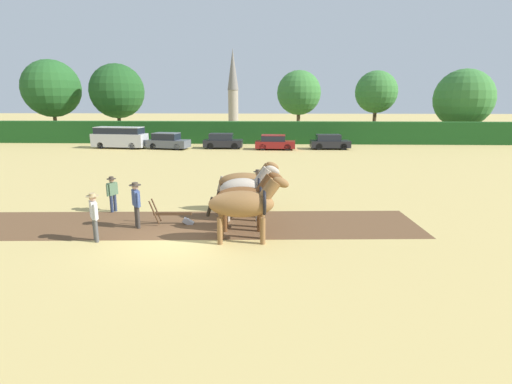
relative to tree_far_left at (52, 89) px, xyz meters
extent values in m
plane|color=tan|center=(24.34, -37.06, -6.12)|extent=(240.00, 240.00, 0.00)
cube|color=brown|center=(23.46, -35.28, -6.11)|extent=(20.25, 4.76, 0.01)
cube|color=#194719|center=(24.34, -5.54, -4.91)|extent=(65.02, 1.58, 2.42)
cylinder|color=brown|center=(0.00, 0.00, -4.03)|extent=(0.44, 0.44, 4.18)
sphere|color=#235623|center=(0.00, 0.00, 0.01)|extent=(7.06, 7.06, 7.06)
cylinder|color=#423323|center=(8.46, -0.46, -4.13)|extent=(0.44, 0.44, 3.98)
sphere|color=#1E4C1E|center=(8.46, -0.46, -0.32)|extent=(6.61, 6.61, 6.61)
cylinder|color=brown|center=(30.91, 0.21, -4.06)|extent=(0.44, 0.44, 4.12)
sphere|color=#387533|center=(30.91, 0.21, -0.52)|extent=(5.39, 5.39, 5.39)
cylinder|color=#4C3823|center=(40.23, -0.09, -3.97)|extent=(0.44, 0.44, 4.30)
sphere|color=#387533|center=(40.23, -0.09, -0.43)|extent=(5.06, 5.06, 5.06)
cylinder|color=brown|center=(50.21, -1.23, -4.60)|extent=(0.44, 0.44, 3.03)
sphere|color=#387533|center=(50.21, -1.23, -1.21)|extent=(6.83, 6.83, 6.83)
cylinder|color=gray|center=(19.77, 31.72, -2.85)|extent=(2.03, 2.03, 6.53)
cone|color=slate|center=(19.77, 31.72, 4.40)|extent=(2.23, 2.23, 7.98)
ellipsoid|color=brown|center=(26.58, -37.11, -4.74)|extent=(2.34, 1.10, 0.93)
cylinder|color=brown|center=(27.30, -36.80, -5.64)|extent=(0.18, 0.18, 0.96)
cylinder|color=brown|center=(27.33, -37.34, -5.64)|extent=(0.18, 0.18, 0.96)
cylinder|color=brown|center=(25.82, -36.88, -5.64)|extent=(0.18, 0.18, 0.96)
cylinder|color=brown|center=(25.85, -37.41, -5.64)|extent=(0.18, 0.18, 0.96)
cylinder|color=brown|center=(27.55, -37.05, -4.26)|extent=(0.82, 0.48, 0.88)
ellipsoid|color=brown|center=(27.94, -37.03, -3.98)|extent=(0.69, 0.30, 0.54)
cube|color=black|center=(27.72, -37.04, -4.06)|extent=(0.40, 0.10, 0.54)
cylinder|color=black|center=(25.49, -37.16, -4.84)|extent=(0.30, 0.14, 0.71)
torus|color=black|center=(27.37, -37.06, -4.67)|extent=(0.16, 0.95, 0.94)
ellipsoid|color=brown|center=(26.51, -35.78, -4.84)|extent=(2.07, 0.98, 0.83)
cylinder|color=brown|center=(27.15, -35.50, -5.67)|extent=(0.18, 0.18, 0.90)
cylinder|color=brown|center=(27.17, -35.99, -5.67)|extent=(0.18, 0.18, 0.90)
cylinder|color=brown|center=(25.84, -35.57, -5.67)|extent=(0.18, 0.18, 0.90)
cylinder|color=brown|center=(25.86, -36.06, -5.67)|extent=(0.18, 0.18, 0.90)
cylinder|color=brown|center=(27.36, -35.73, -4.36)|extent=(0.80, 0.44, 0.88)
ellipsoid|color=brown|center=(27.78, -35.71, -4.07)|extent=(0.69, 0.30, 0.54)
cube|color=black|center=(27.55, -35.72, -4.18)|extent=(0.42, 0.10, 0.56)
cylinder|color=black|center=(25.54, -35.83, -4.93)|extent=(0.30, 0.14, 0.71)
torus|color=black|center=(27.21, -35.74, -4.78)|extent=(0.16, 0.86, 0.86)
ellipsoid|color=#B2A38E|center=(26.43, -34.45, -4.83)|extent=(1.95, 1.09, 0.94)
cylinder|color=#B2A38E|center=(27.04, -34.15, -5.68)|extent=(0.18, 0.18, 0.87)
cylinder|color=#B2A38E|center=(27.07, -34.69, -5.68)|extent=(0.18, 0.18, 0.87)
cylinder|color=#B2A38E|center=(25.80, -34.22, -5.68)|extent=(0.18, 0.18, 0.87)
cylinder|color=#B2A38E|center=(25.83, -34.76, -5.68)|extent=(0.18, 0.18, 0.87)
cylinder|color=#B2A38E|center=(27.24, -34.41, -4.33)|extent=(0.85, 0.49, 0.91)
ellipsoid|color=#B2A38E|center=(27.66, -34.39, -4.03)|extent=(0.69, 0.30, 0.54)
cube|color=black|center=(27.43, -34.40, -4.13)|extent=(0.42, 0.10, 0.56)
cylinder|color=black|center=(25.53, -34.50, -4.93)|extent=(0.30, 0.14, 0.71)
torus|color=black|center=(27.10, -34.42, -4.75)|extent=(0.16, 0.95, 0.95)
ellipsoid|color=brown|center=(26.36, -33.13, -4.79)|extent=(2.22, 0.98, 0.82)
cylinder|color=brown|center=(27.06, -32.85, -5.64)|extent=(0.18, 0.18, 0.96)
cylinder|color=brown|center=(27.08, -33.33, -5.64)|extent=(0.18, 0.18, 0.96)
cylinder|color=brown|center=(25.65, -32.93, -5.64)|extent=(0.18, 0.18, 0.96)
cylinder|color=brown|center=(25.67, -33.40, -5.64)|extent=(0.18, 0.18, 0.96)
cylinder|color=brown|center=(27.29, -33.08, -4.34)|extent=(0.75, 0.43, 0.81)
ellipsoid|color=brown|center=(27.66, -33.06, -4.08)|extent=(0.69, 0.30, 0.54)
cube|color=gray|center=(27.45, -33.07, -4.17)|extent=(0.38, 0.10, 0.50)
cylinder|color=gray|center=(25.33, -33.18, -4.87)|extent=(0.30, 0.14, 0.71)
torus|color=black|center=(27.12, -33.09, -4.72)|extent=(0.15, 0.85, 0.84)
cube|color=#4C331E|center=(23.67, -35.27, -5.67)|extent=(1.53, 0.18, 0.12)
cube|color=#939399|center=(24.28, -35.23, -6.02)|extent=(0.49, 0.23, 0.39)
cylinder|color=#4C331E|center=(22.97, -35.10, -5.57)|extent=(0.40, 0.08, 0.96)
cylinder|color=#4C331E|center=(22.99, -35.50, -5.57)|extent=(0.40, 0.08, 0.96)
cylinder|color=#38332D|center=(22.32, -35.61, -5.68)|extent=(0.14, 0.14, 0.88)
cylinder|color=#38332D|center=(22.45, -35.81, -5.68)|extent=(0.14, 0.14, 0.88)
cube|color=#3D5184|center=(22.38, -35.71, -4.92)|extent=(0.45, 0.54, 0.63)
sphere|color=tan|center=(22.38, -35.71, -4.48)|extent=(0.24, 0.24, 0.24)
cylinder|color=#3D5184|center=(22.22, -35.46, -4.94)|extent=(0.09, 0.09, 0.59)
cylinder|color=#3D5184|center=(22.55, -35.96, -4.94)|extent=(0.09, 0.09, 0.59)
cylinder|color=#42382D|center=(22.38, -35.71, -4.41)|extent=(0.45, 0.45, 0.02)
cylinder|color=#42382D|center=(22.38, -35.71, -4.36)|extent=(0.23, 0.23, 0.10)
cylinder|color=#28334C|center=(26.93, -31.50, -5.73)|extent=(0.14, 0.14, 0.78)
cylinder|color=#28334C|center=(26.96, -31.70, -5.73)|extent=(0.14, 0.14, 0.78)
cube|color=#3D5184|center=(26.95, -31.60, -5.06)|extent=(0.26, 0.48, 0.55)
sphere|color=tan|center=(26.95, -31.60, -4.67)|extent=(0.21, 0.21, 0.21)
cylinder|color=#3D5184|center=(26.91, -31.33, -5.08)|extent=(0.09, 0.09, 0.52)
cylinder|color=#3D5184|center=(26.99, -31.87, -5.08)|extent=(0.09, 0.09, 0.52)
cylinder|color=#42382D|center=(26.95, -31.60, -4.61)|extent=(0.40, 0.40, 0.02)
cylinder|color=#42382D|center=(26.95, -31.60, -4.56)|extent=(0.20, 0.20, 0.10)
cylinder|color=#4C4C4C|center=(21.35, -37.20, -5.69)|extent=(0.14, 0.14, 0.86)
cylinder|color=#4C4C4C|center=(21.48, -37.39, -5.69)|extent=(0.14, 0.14, 0.86)
cube|color=silver|center=(21.42, -37.29, -4.96)|extent=(0.44, 0.53, 0.61)
sphere|color=tan|center=(21.42, -37.29, -4.53)|extent=(0.23, 0.23, 0.23)
cylinder|color=silver|center=(21.25, -37.05, -4.98)|extent=(0.09, 0.09, 0.57)
cylinder|color=silver|center=(21.58, -37.54, -4.98)|extent=(0.09, 0.09, 0.57)
cylinder|color=tan|center=(21.42, -37.29, -4.46)|extent=(0.44, 0.44, 0.02)
cylinder|color=tan|center=(21.42, -37.29, -4.41)|extent=(0.22, 0.22, 0.10)
cylinder|color=#28334C|center=(20.62, -33.45, -5.73)|extent=(0.14, 0.14, 0.78)
cylinder|color=#28334C|center=(20.53, -33.63, -5.73)|extent=(0.14, 0.14, 0.78)
cube|color=#4C6B4C|center=(20.57, -33.54, -5.07)|extent=(0.37, 0.49, 0.55)
sphere|color=tan|center=(20.57, -33.54, -4.68)|extent=(0.21, 0.21, 0.21)
cylinder|color=#4C6B4C|center=(20.69, -33.29, -5.09)|extent=(0.09, 0.09, 0.52)
cylinder|color=#4C6B4C|center=(20.46, -33.78, -5.09)|extent=(0.09, 0.09, 0.52)
cylinder|color=#42382D|center=(20.57, -33.54, -4.62)|extent=(0.40, 0.40, 0.02)
cylinder|color=#42382D|center=(20.57, -33.54, -4.57)|extent=(0.20, 0.20, 0.10)
cube|color=#BCBCC1|center=(12.24, -10.59, -5.29)|extent=(5.56, 2.48, 1.29)
cube|color=black|center=(12.24, -10.59, -4.34)|extent=(4.90, 2.22, 0.60)
cube|color=#BCBCC1|center=(12.24, -10.59, -4.01)|extent=(4.90, 2.22, 0.06)
cylinder|color=black|center=(13.99, -9.97, -5.78)|extent=(0.69, 0.30, 0.67)
cylinder|color=black|center=(13.80, -11.60, -5.78)|extent=(0.69, 0.30, 0.67)
cylinder|color=black|center=(10.68, -9.58, -5.78)|extent=(0.69, 0.30, 0.67)
cylinder|color=black|center=(10.49, -11.21, -5.78)|extent=(0.69, 0.30, 0.67)
cube|color=#565B66|center=(17.32, -11.04, -5.57)|extent=(4.34, 2.52, 0.74)
cube|color=black|center=(17.12, -11.00, -4.89)|extent=(2.71, 2.04, 0.63)
cube|color=#565B66|center=(17.12, -11.00, -4.54)|extent=(2.71, 2.04, 0.06)
cylinder|color=black|center=(18.71, -10.52, -5.80)|extent=(0.67, 0.34, 0.64)
cylinder|color=black|center=(18.42, -12.05, -5.80)|extent=(0.67, 0.34, 0.64)
cylinder|color=black|center=(16.23, -10.04, -5.80)|extent=(0.67, 0.34, 0.64)
cylinder|color=black|center=(15.93, -11.57, -5.80)|extent=(0.67, 0.34, 0.64)
cube|color=black|center=(22.72, -10.30, -5.59)|extent=(3.91, 1.84, 0.69)
cube|color=black|center=(22.52, -10.30, -4.96)|extent=(2.35, 1.64, 0.57)
cube|color=black|center=(22.52, -10.30, -4.65)|extent=(2.35, 1.64, 0.06)
cylinder|color=black|center=(23.91, -9.50, -5.79)|extent=(0.66, 0.23, 0.65)
cylinder|color=black|center=(23.93, -11.07, -5.79)|extent=(0.66, 0.23, 0.65)
cylinder|color=black|center=(21.50, -9.53, -5.79)|extent=(0.66, 0.23, 0.65)
cylinder|color=black|center=(21.52, -11.10, -5.79)|extent=(0.66, 0.23, 0.65)
cube|color=maroon|center=(27.96, -11.08, -5.61)|extent=(3.92, 1.83, 0.66)
cube|color=black|center=(27.77, -11.07, -5.01)|extent=(2.37, 1.61, 0.54)
cube|color=maroon|center=(27.77, -11.07, -4.70)|extent=(2.37, 1.61, 0.06)
cylinder|color=black|center=(29.19, -10.37, -5.80)|extent=(0.64, 0.24, 0.63)
cylinder|color=black|center=(29.14, -11.86, -5.80)|extent=(0.64, 0.24, 0.63)
cylinder|color=black|center=(26.79, -10.29, -5.80)|extent=(0.64, 0.24, 0.63)
cylinder|color=black|center=(26.74, -11.78, -5.80)|extent=(0.64, 0.24, 0.63)
cube|color=black|center=(33.41, -10.50, -5.60)|extent=(3.91, 1.84, 0.67)
cube|color=black|center=(33.22, -10.51, -5.00)|extent=(2.36, 1.62, 0.54)
cube|color=black|center=(33.22, -10.51, -4.69)|extent=(2.36, 1.62, 0.06)
cylinder|color=black|center=(34.59, -9.71, -5.79)|extent=(0.67, 0.24, 0.66)
cylinder|color=black|center=(34.63, -11.23, -5.79)|extent=(0.67, 0.24, 0.66)
cylinder|color=black|center=(32.20, -9.77, -5.79)|extent=(0.67, 0.24, 0.66)
cylinder|color=black|center=(32.23, -11.29, -5.79)|extent=(0.67, 0.24, 0.66)
camera|label=1|loc=(27.61, -50.46, -1.16)|focal=28.00mm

